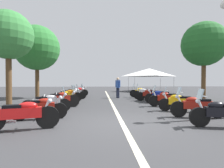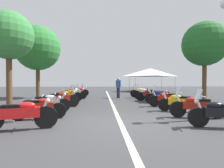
# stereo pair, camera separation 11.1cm
# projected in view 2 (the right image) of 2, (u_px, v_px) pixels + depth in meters

# --- Properties ---
(ground_plane) EXTENTS (80.00, 80.00, 0.00)m
(ground_plane) POSITION_uv_depth(u_px,v_px,m) (121.00, 124.00, 5.95)
(ground_plane) COLOR #38383A
(lane_centre_stripe) EXTENTS (26.49, 0.16, 0.01)m
(lane_centre_stripe) POSITION_uv_depth(u_px,v_px,m) (111.00, 102.00, 11.84)
(lane_centre_stripe) COLOR beige
(lane_centre_stripe) RESTS_ON ground_plane
(motorcycle_left_row_0) EXTENTS (0.85, 2.09, 1.02)m
(motorcycle_left_row_0) POSITION_uv_depth(u_px,v_px,m) (20.00, 114.00, 5.12)
(motorcycle_left_row_0) COLOR black
(motorcycle_left_row_0) RESTS_ON ground_plane
(motorcycle_left_row_1) EXTENTS (0.74, 1.97, 0.98)m
(motorcycle_left_row_1) POSITION_uv_depth(u_px,v_px,m) (39.00, 108.00, 6.59)
(motorcycle_left_row_1) COLOR black
(motorcycle_left_row_1) RESTS_ON ground_plane
(motorcycle_left_row_2) EXTENTS (0.86, 2.11, 1.19)m
(motorcycle_left_row_2) POSITION_uv_depth(u_px,v_px,m) (47.00, 102.00, 8.08)
(motorcycle_left_row_2) COLOR black
(motorcycle_left_row_2) RESTS_ON ground_plane
(motorcycle_left_row_3) EXTENTS (0.94, 2.06, 1.23)m
(motorcycle_left_row_3) POSITION_uv_depth(u_px,v_px,m) (60.00, 99.00, 9.49)
(motorcycle_left_row_3) COLOR black
(motorcycle_left_row_3) RESTS_ON ground_plane
(motorcycle_left_row_4) EXTENTS (0.76, 2.04, 1.20)m
(motorcycle_left_row_4) POSITION_uv_depth(u_px,v_px,m) (63.00, 97.00, 10.88)
(motorcycle_left_row_4) COLOR black
(motorcycle_left_row_4) RESTS_ON ground_plane
(motorcycle_left_row_5) EXTENTS (0.68, 2.01, 1.21)m
(motorcycle_left_row_5) POSITION_uv_depth(u_px,v_px,m) (68.00, 95.00, 12.31)
(motorcycle_left_row_5) COLOR black
(motorcycle_left_row_5) RESTS_ON ground_plane
(motorcycle_left_row_6) EXTENTS (0.74, 2.07, 1.20)m
(motorcycle_left_row_6) POSITION_uv_depth(u_px,v_px,m) (74.00, 93.00, 13.88)
(motorcycle_left_row_6) COLOR black
(motorcycle_left_row_6) RESTS_ON ground_plane
(motorcycle_left_row_7) EXTENTS (0.89, 2.01, 1.21)m
(motorcycle_left_row_7) POSITION_uv_depth(u_px,v_px,m) (75.00, 92.00, 15.25)
(motorcycle_left_row_7) COLOR black
(motorcycle_left_row_7) RESTS_ON ground_plane
(motorcycle_left_row_8) EXTENTS (0.76, 2.01, 0.99)m
(motorcycle_left_row_8) POSITION_uv_depth(u_px,v_px,m) (78.00, 91.00, 16.91)
(motorcycle_left_row_8) COLOR black
(motorcycle_left_row_8) RESTS_ON ground_plane
(motorcycle_right_row_0) EXTENTS (0.76, 1.97, 1.20)m
(motorcycle_right_row_0) POSITION_uv_depth(u_px,v_px,m) (221.00, 113.00, 5.41)
(motorcycle_right_row_0) COLOR black
(motorcycle_right_row_0) RESTS_ON ground_plane
(motorcycle_right_row_1) EXTENTS (0.79, 2.06, 1.21)m
(motorcycle_right_row_1) POSITION_uv_depth(u_px,v_px,m) (196.00, 106.00, 6.88)
(motorcycle_right_row_1) COLOR black
(motorcycle_right_row_1) RESTS_ON ground_plane
(motorcycle_right_row_2) EXTENTS (0.96, 1.92, 1.19)m
(motorcycle_right_row_2) POSITION_uv_depth(u_px,v_px,m) (179.00, 102.00, 8.25)
(motorcycle_right_row_2) COLOR black
(motorcycle_right_row_2) RESTS_ON ground_plane
(motorcycle_right_row_3) EXTENTS (0.75, 2.12, 1.20)m
(motorcycle_right_row_3) POSITION_uv_depth(u_px,v_px,m) (167.00, 98.00, 9.85)
(motorcycle_right_row_3) COLOR black
(motorcycle_right_row_3) RESTS_ON ground_plane
(motorcycle_right_row_4) EXTENTS (0.85, 2.07, 1.00)m
(motorcycle_right_row_4) POSITION_uv_depth(u_px,v_px,m) (161.00, 96.00, 11.31)
(motorcycle_right_row_4) COLOR black
(motorcycle_right_row_4) RESTS_ON ground_plane
(motorcycle_right_row_5) EXTENTS (0.86, 2.09, 1.00)m
(motorcycle_right_row_5) POSITION_uv_depth(u_px,v_px,m) (151.00, 95.00, 12.69)
(motorcycle_right_row_5) COLOR black
(motorcycle_right_row_5) RESTS_ON ground_plane
(motorcycle_right_row_6) EXTENTS (0.87, 2.01, 1.22)m
(motorcycle_right_row_6) POSITION_uv_depth(u_px,v_px,m) (146.00, 93.00, 14.13)
(motorcycle_right_row_6) COLOR black
(motorcycle_right_row_6) RESTS_ON ground_plane
(motorcycle_right_row_7) EXTENTS (0.83, 2.13, 1.22)m
(motorcycle_right_row_7) POSITION_uv_depth(u_px,v_px,m) (142.00, 92.00, 15.61)
(motorcycle_right_row_7) COLOR black
(motorcycle_right_row_7) RESTS_ON ground_plane
(bystander_0) EXTENTS (0.41, 0.39, 1.74)m
(bystander_0) POSITION_uv_depth(u_px,v_px,m) (118.00, 86.00, 14.96)
(bystander_0) COLOR #1E2338
(bystander_0) RESTS_ON ground_plane
(roadside_tree_0) EXTENTS (2.81, 2.81, 5.51)m
(roadside_tree_0) POSITION_uv_depth(u_px,v_px,m) (9.00, 36.00, 10.26)
(roadside_tree_0) COLOR brown
(roadside_tree_0) RESTS_ON ground_plane
(roadside_tree_1) EXTENTS (3.74, 3.74, 6.09)m
(roadside_tree_1) POSITION_uv_depth(u_px,v_px,m) (38.00, 48.00, 14.83)
(roadside_tree_1) COLOR brown
(roadside_tree_1) RESTS_ON ground_plane
(roadside_tree_2) EXTENTS (3.34, 3.34, 5.92)m
(roadside_tree_2) POSITION_uv_depth(u_px,v_px,m) (205.00, 44.00, 13.32)
(roadside_tree_2) COLOR brown
(roadside_tree_2) RESTS_ON ground_plane
(event_tent) EXTENTS (5.55, 5.55, 3.20)m
(event_tent) POSITION_uv_depth(u_px,v_px,m) (150.00, 72.00, 24.49)
(event_tent) COLOR white
(event_tent) RESTS_ON ground_plane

